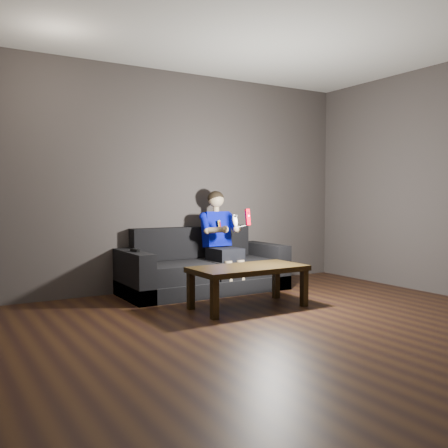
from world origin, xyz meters
TOP-DOWN VIEW (x-y plane):
  - floor at (0.00, 0.00)m, footprint 5.00×5.00m
  - back_wall at (0.00, 2.50)m, footprint 5.00×0.04m
  - ceiling at (0.00, 0.00)m, footprint 5.00×5.00m
  - sofa at (0.19, 2.11)m, footprint 2.00×0.86m
  - child at (0.42, 2.07)m, footprint 0.48×0.59m
  - wii_remote_red at (0.51, 1.61)m, footprint 0.05×0.07m
  - nunchuk_white at (0.33, 1.62)m, footprint 0.07×0.10m
  - wii_remote_black at (-0.71, 2.04)m, footprint 0.06×0.16m
  - coffee_table at (0.16, 1.09)m, footprint 1.20×0.61m

SIDE VIEW (x-z plane):
  - floor at x=0.00m, z-range 0.00..0.00m
  - sofa at x=0.19m, z-range -0.13..0.64m
  - coffee_table at x=0.16m, z-range 0.16..0.59m
  - wii_remote_black at x=-0.71m, z-range 0.54..0.57m
  - child at x=0.42m, z-range 0.11..1.29m
  - nunchuk_white at x=0.33m, z-range 0.80..0.96m
  - wii_remote_red at x=0.51m, z-range 0.82..1.01m
  - back_wall at x=0.00m, z-range 0.00..2.70m
  - ceiling at x=0.00m, z-range 2.69..2.71m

